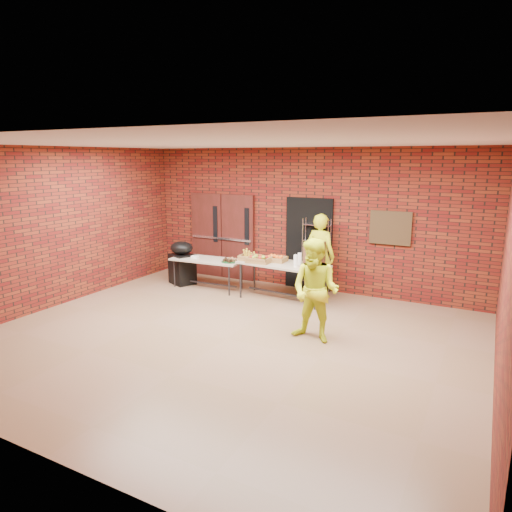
% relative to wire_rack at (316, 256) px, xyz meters
% --- Properties ---
extents(room, '(8.08, 7.08, 3.28)m').
position_rel_wire_rack_xyz_m(room, '(-0.34, -3.32, 0.77)').
color(room, '#876849').
rests_on(room, ground).
extents(double_doors, '(1.78, 0.12, 2.10)m').
position_rel_wire_rack_xyz_m(double_doors, '(-2.53, 0.12, 0.22)').
color(double_doors, '#4D1816').
rests_on(double_doors, room).
extents(dark_doorway, '(1.10, 0.06, 2.10)m').
position_rel_wire_rack_xyz_m(dark_doorway, '(-0.24, 0.14, 0.22)').
color(dark_doorway, black).
rests_on(dark_doorway, room).
extents(bronze_plaque, '(0.85, 0.04, 0.70)m').
position_rel_wire_rack_xyz_m(bronze_plaque, '(1.56, 0.13, 0.72)').
color(bronze_plaque, '#43341A').
rests_on(bronze_plaque, room).
extents(wire_rack, '(0.64, 0.34, 1.66)m').
position_rel_wire_rack_xyz_m(wire_rack, '(0.00, 0.00, 0.00)').
color(wire_rack, silver).
rests_on(wire_rack, room).
extents(table_left, '(1.72, 0.80, 0.69)m').
position_rel_wire_rack_xyz_m(table_left, '(-2.31, -0.90, -0.20)').
color(table_left, tan).
rests_on(table_left, room).
extents(table_right, '(1.98, 0.96, 0.79)m').
position_rel_wire_rack_xyz_m(table_right, '(-0.41, -0.88, -0.11)').
color(table_right, tan).
rests_on(table_right, room).
extents(basket_bananas, '(0.46, 0.36, 0.14)m').
position_rel_wire_rack_xyz_m(basket_bananas, '(-1.16, -0.93, 0.02)').
color(basket_bananas, '#A37741').
rests_on(basket_bananas, table_right).
extents(basket_oranges, '(0.43, 0.34, 0.13)m').
position_rel_wire_rack_xyz_m(basket_oranges, '(-0.62, -0.79, 0.02)').
color(basket_oranges, '#A37741').
rests_on(basket_oranges, table_right).
extents(basket_apples, '(0.49, 0.38, 0.15)m').
position_rel_wire_rack_xyz_m(basket_apples, '(-0.89, -1.04, 0.03)').
color(basket_apples, '#A37741').
rests_on(basket_apples, table_right).
extents(muffin_tray, '(0.38, 0.38, 0.09)m').
position_rel_wire_rack_xyz_m(muffin_tray, '(-1.69, -0.92, -0.10)').
color(muffin_tray, '#134921').
rests_on(muffin_tray, table_left).
extents(napkin_box, '(0.16, 0.11, 0.05)m').
position_rel_wire_rack_xyz_m(napkin_box, '(-2.62, -0.96, -0.11)').
color(napkin_box, white).
rests_on(napkin_box, table_left).
extents(coffee_dispenser, '(0.37, 0.33, 0.49)m').
position_rel_wire_rack_xyz_m(coffee_dispenser, '(0.23, -0.73, 0.21)').
color(coffee_dispenser, '#57321E').
rests_on(coffee_dispenser, table_right).
extents(cup_stack_front, '(0.07, 0.07, 0.22)m').
position_rel_wire_rack_xyz_m(cup_stack_front, '(-0.07, -1.01, 0.07)').
color(cup_stack_front, white).
rests_on(cup_stack_front, table_right).
extents(cup_stack_mid, '(0.08, 0.08, 0.25)m').
position_rel_wire_rack_xyz_m(cup_stack_mid, '(-0.04, -1.07, 0.09)').
color(cup_stack_mid, white).
rests_on(cup_stack_mid, table_right).
extents(cup_stack_back, '(0.08, 0.08, 0.25)m').
position_rel_wire_rack_xyz_m(cup_stack_back, '(-0.04, -0.85, 0.09)').
color(cup_stack_back, white).
rests_on(cup_stack_back, table_right).
extents(covered_grill, '(0.71, 0.66, 1.03)m').
position_rel_wire_rack_xyz_m(covered_grill, '(-3.06, -0.87, -0.31)').
color(covered_grill, black).
rests_on(covered_grill, room).
extents(volunteer_woman, '(0.74, 0.56, 1.82)m').
position_rel_wire_rack_xyz_m(volunteer_woman, '(0.21, -0.30, 0.08)').
color(volunteer_woman, '#DBEB1A').
rests_on(volunteer_woman, room).
extents(volunteer_man, '(0.89, 0.72, 1.71)m').
position_rel_wire_rack_xyz_m(volunteer_man, '(0.99, -2.68, 0.03)').
color(volunteer_man, '#DBEB1A').
rests_on(volunteer_man, room).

